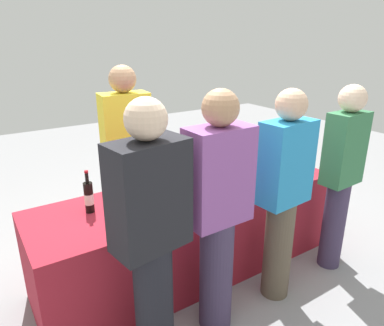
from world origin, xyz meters
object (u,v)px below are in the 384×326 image
Objects in this scene: wine_bottle_1 at (120,186)px; wine_bottle_5 at (250,155)px; wine_bottle_2 at (158,180)px; guest_3 at (341,172)px; wine_glass_4 at (228,181)px; guest_1 at (218,210)px; wine_glass_0 at (127,202)px; wine_glass_2 at (198,183)px; wine_bottle_3 at (183,170)px; server_pouring at (127,156)px; wine_bottle_4 at (250,160)px; wine_glass_3 at (212,181)px; wine_bottle_0 at (89,197)px; wine_glass_1 at (173,195)px; guest_0 at (151,235)px; guest_2 at (283,192)px.

wine_bottle_5 is at bearing 1.15° from wine_bottle_1.
guest_3 is (1.33, -0.77, 0.03)m from wine_bottle_2.
guest_1 is (-0.45, -0.46, 0.06)m from wine_glass_4.
wine_glass_0 is 0.85m from wine_glass_4.
wine_bottle_1 is at bearing 154.66° from wine_glass_2.
server_pouring is at bearing 128.70° from wine_bottle_3.
wine_bottle_4 is at bearing -7.85° from wine_bottle_3.
server_pouring is (-0.05, 0.48, 0.08)m from wine_bottle_2.
wine_glass_4 is (0.10, -0.08, 0.01)m from wine_glass_3.
wine_glass_4 is (1.06, -0.28, -0.02)m from wine_bottle_0.
wine_glass_1 is at bearing -131.18° from wine_bottle_3.
guest_0 reaches higher than wine_bottle_4.
wine_glass_1 is at bearing 40.70° from guest_0.
wine_glass_2 is 0.76m from server_pouring.
guest_1 is 1.03× the size of guest_2.
guest_2 is (1.21, -0.74, 0.02)m from wine_bottle_0.
wine_bottle_0 reaches higher than wine_glass_2.
wine_bottle_0 is 0.85m from wine_glass_2.
wine_bottle_5 is at bearing 21.57° from guest_0.
wine_glass_0 is at bearing 124.73° from guest_1.
wine_bottle_0 is 2.31× the size of wine_glass_4.
wine_bottle_1 is 1.25m from guest_2.
wine_bottle_3 is at bearing 108.75° from guest_2.
guest_2 is at bearing -35.64° from wine_glass_1.
wine_bottle_3 is 0.20× the size of guest_2.
server_pouring reaches higher than guest_2.
wine_glass_2 is (0.28, 0.08, -0.00)m from wine_glass_1.
wine_bottle_2 is at bearing 91.65° from guest_1.
wine_glass_1 is 1.08× the size of wine_glass_3.
server_pouring is (-1.02, 0.51, 0.09)m from wine_bottle_4.
wine_glass_1 is 0.09× the size of guest_2.
wine_glass_1 is 1.44m from guest_3.
wine_bottle_5 is 1.46m from wine_glass_0.
wine_bottle_4 is at bearing 29.28° from wine_glass_4.
wine_bottle_2 is 0.29m from wine_bottle_3.
guest_3 is at bearing -21.16° from wine_bottle_0.
wine_bottle_0 is 1.02× the size of wine_bottle_2.
guest_0 is 1.10m from guest_2.
wine_glass_3 is (-0.69, -0.31, -0.02)m from wine_bottle_5.
wine_bottle_3 is 2.39× the size of wine_glass_2.
wine_bottle_4 reaches higher than wine_glass_2.
wine_glass_1 is at bearing 158.56° from guest_3.
wine_bottle_3 is 0.70m from wine_glass_0.
server_pouring reaches higher than wine_bottle_0.
wine_glass_0 is at bearing -101.60° from wine_bottle_1.
wine_glass_0 is 1.78m from guest_3.
server_pouring reaches higher than wine_bottle_1.
guest_2 reaches higher than wine_bottle_1.
wine_bottle_4 is 1.63m from guest_0.
server_pouring reaches higher than guest_1.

